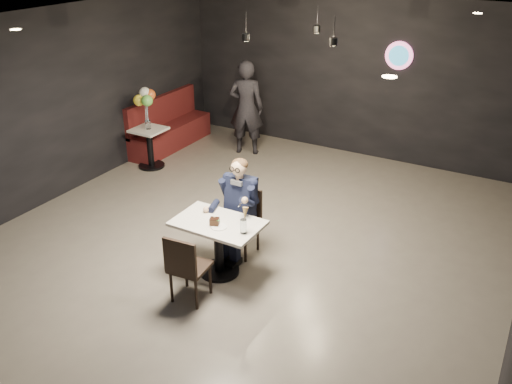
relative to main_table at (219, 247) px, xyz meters
The scene contains 17 objects.
floor 0.50m from the main_table, 98.87° to the left, with size 9.00×9.00×0.00m, color slate.
wall_sign 5.11m from the main_table, 81.10° to the left, with size 0.50×0.06×0.50m, color pink, non-canonical shape.
pendant_lights 3.42m from the main_table, 91.24° to the left, with size 1.40×1.20×0.36m, color black.
main_table is the anchor object (origin of this frame).
chair_far 0.56m from the main_table, 90.00° to the left, with size 0.42×0.46×0.92m, color black.
chair_near 0.62m from the main_table, 90.00° to the right, with size 0.42×0.46×0.92m, color black.
seated_man 0.65m from the main_table, 90.00° to the left, with size 0.60×0.80×1.44m, color black.
dessert_plate 0.40m from the main_table, 50.78° to the right, with size 0.20×0.20×0.01m, color white.
cake_slice 0.44m from the main_table, 81.75° to the right, with size 0.11×0.09×0.08m, color black.
mint_leaf 0.48m from the main_table, 57.33° to the right, with size 0.06×0.04×0.01m, color #2B7F29.
sundae_glass 0.63m from the main_table, ahead, with size 0.08×0.08×0.18m, color silver.
wafer_cone 0.76m from the main_table, ahead, with size 0.07×0.07×0.15m, color #D6B258.
booth_bench 4.65m from the main_table, 135.23° to the left, with size 0.52×2.08×1.04m, color #420E12.
side_table 3.76m from the main_table, 142.85° to the left, with size 0.56×0.56×0.70m, color silver.
balloon_vase 3.79m from the main_table, 142.85° to the left, with size 0.10×0.10×0.16m, color silver.
balloon_bunch 3.86m from the main_table, 142.85° to the left, with size 0.37×0.37×0.62m, color yellow.
passerby 4.23m from the main_table, 115.65° to the left, with size 0.67×0.44×1.84m, color black.
Camera 1 is at (3.38, -5.21, 4.07)m, focal length 38.00 mm.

